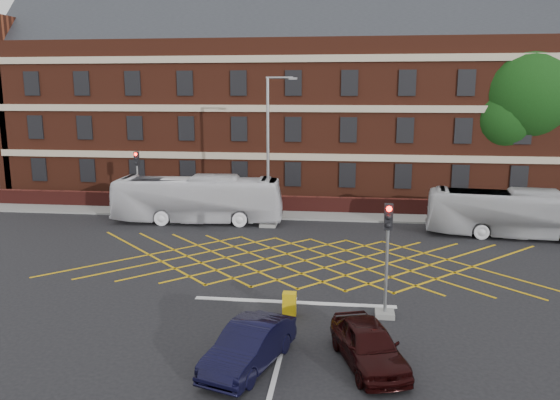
# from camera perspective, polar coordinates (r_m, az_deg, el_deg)

# --- Properties ---
(ground) EXTENTS (120.00, 120.00, 0.00)m
(ground) POSITION_cam_1_polar(r_m,az_deg,el_deg) (25.23, 2.26, -7.71)
(ground) COLOR black
(ground) RESTS_ON ground
(victorian_building) EXTENTS (51.00, 12.17, 20.40)m
(victorian_building) POSITION_cam_1_polar(r_m,az_deg,el_deg) (45.81, 5.01, 10.77)
(victorian_building) COLOR #512114
(victorian_building) RESTS_ON ground
(boundary_wall) EXTENTS (56.00, 0.50, 1.10)m
(boundary_wall) POSITION_cam_1_polar(r_m,az_deg,el_deg) (37.62, 3.94, -0.49)
(boundary_wall) COLOR #481713
(boundary_wall) RESTS_ON ground
(far_pavement) EXTENTS (60.00, 3.00, 0.12)m
(far_pavement) POSITION_cam_1_polar(r_m,az_deg,el_deg) (36.75, 3.84, -1.56)
(far_pavement) COLOR slate
(far_pavement) RESTS_ON ground
(box_junction_hatching) EXTENTS (8.22, 8.22, 0.02)m
(box_junction_hatching) POSITION_cam_1_polar(r_m,az_deg,el_deg) (27.12, 2.62, -6.33)
(box_junction_hatching) COLOR #CC990C
(box_junction_hatching) RESTS_ON ground
(stop_line) EXTENTS (8.00, 0.30, 0.02)m
(stop_line) POSITION_cam_1_polar(r_m,az_deg,el_deg) (21.96, 1.48, -10.64)
(stop_line) COLOR silver
(stop_line) RESTS_ON ground
(centre_line) EXTENTS (0.15, 14.00, 0.02)m
(centre_line) POSITION_cam_1_polar(r_m,az_deg,el_deg) (16.15, -0.90, -19.21)
(centre_line) COLOR silver
(centre_line) RESTS_ON ground
(bus_left) EXTENTS (10.83, 3.07, 2.98)m
(bus_left) POSITION_cam_1_polar(r_m,az_deg,el_deg) (35.00, -8.60, 0.09)
(bus_left) COLOR silver
(bus_left) RESTS_ON ground
(bus_right) EXTENTS (10.08, 3.42, 2.75)m
(bus_right) POSITION_cam_1_polar(r_m,az_deg,el_deg) (33.86, 23.43, -1.31)
(bus_right) COLOR #BBBBBF
(bus_right) RESTS_ON ground
(car_navy) EXTENTS (2.57, 4.27, 1.33)m
(car_navy) POSITION_cam_1_polar(r_m,az_deg,el_deg) (17.07, -3.24, -14.96)
(car_navy) COLOR black
(car_navy) RESTS_ON ground
(car_maroon) EXTENTS (2.69, 4.21, 1.33)m
(car_maroon) POSITION_cam_1_polar(r_m,az_deg,el_deg) (17.33, 9.24, -14.66)
(car_maroon) COLOR black
(car_maroon) RESTS_ON ground
(deciduous_tree) EXTENTS (7.71, 7.52, 11.77)m
(deciduous_tree) POSITION_cam_1_polar(r_m,az_deg,el_deg) (43.95, 23.78, 9.37)
(deciduous_tree) COLOR black
(deciduous_tree) RESTS_ON ground
(traffic_light_near) EXTENTS (0.70, 0.70, 4.27)m
(traffic_light_near) POSITION_cam_1_polar(r_m,az_deg,el_deg) (20.44, 11.06, -7.31)
(traffic_light_near) COLOR slate
(traffic_light_near) RESTS_ON ground
(traffic_light_far) EXTENTS (0.70, 0.70, 4.27)m
(traffic_light_far) POSITION_cam_1_polar(r_m,az_deg,el_deg) (37.98, -14.61, 1.14)
(traffic_light_far) COLOR slate
(traffic_light_far) RESTS_ON ground
(street_lamp) EXTENTS (2.25, 1.00, 9.06)m
(street_lamp) POSITION_cam_1_polar(r_m,az_deg,el_deg) (33.24, -1.15, 2.48)
(street_lamp) COLOR slate
(street_lamp) RESTS_ON ground
(direction_signs) EXTENTS (1.10, 0.16, 2.20)m
(direction_signs) POSITION_cam_1_polar(r_m,az_deg,el_deg) (39.16, -14.16, 0.89)
(direction_signs) COLOR gray
(direction_signs) RESTS_ON ground
(utility_cabinet) EXTENTS (0.49, 0.39, 0.92)m
(utility_cabinet) POSITION_cam_1_polar(r_m,az_deg,el_deg) (20.56, 0.98, -10.85)
(utility_cabinet) COLOR #C9A20B
(utility_cabinet) RESTS_ON ground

